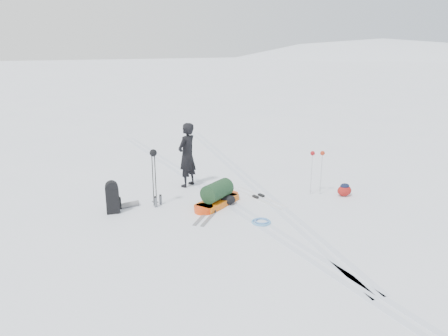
{
  "coord_description": "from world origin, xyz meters",
  "views": [
    {
      "loc": [
        -4.47,
        -9.56,
        4.02
      ],
      "look_at": [
        -0.12,
        0.11,
        0.95
      ],
      "focal_mm": 35.0,
      "sensor_mm": 36.0,
      "label": 1
    }
  ],
  "objects_px": {
    "pulk_sled": "(217,196)",
    "expedition_rucksack": "(115,198)",
    "skier": "(187,155)",
    "ski_poles_black": "(154,160)"
  },
  "relations": [
    {
      "from": "skier",
      "to": "pulk_sled",
      "type": "xyz_separation_m",
      "value": [
        0.16,
        -1.78,
        -0.69
      ]
    },
    {
      "from": "skier",
      "to": "ski_poles_black",
      "type": "xyz_separation_m",
      "value": [
        -1.29,
        -1.19,
        0.29
      ]
    },
    {
      "from": "skier",
      "to": "pulk_sled",
      "type": "height_order",
      "value": "skier"
    },
    {
      "from": "pulk_sled",
      "to": "ski_poles_black",
      "type": "relative_size",
      "value": 1.1
    },
    {
      "from": "pulk_sled",
      "to": "ski_poles_black",
      "type": "xyz_separation_m",
      "value": [
        -1.46,
        0.59,
        0.98
      ]
    },
    {
      "from": "pulk_sled",
      "to": "expedition_rucksack",
      "type": "bearing_deg",
      "value": 134.54
    },
    {
      "from": "ski_poles_black",
      "to": "pulk_sled",
      "type": "bearing_deg",
      "value": -16.56
    },
    {
      "from": "pulk_sled",
      "to": "expedition_rucksack",
      "type": "height_order",
      "value": "expedition_rucksack"
    },
    {
      "from": "skier",
      "to": "pulk_sled",
      "type": "bearing_deg",
      "value": 60.96
    },
    {
      "from": "expedition_rucksack",
      "to": "skier",
      "type": "bearing_deg",
      "value": 34.68
    }
  ]
}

